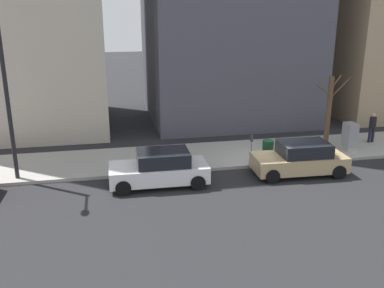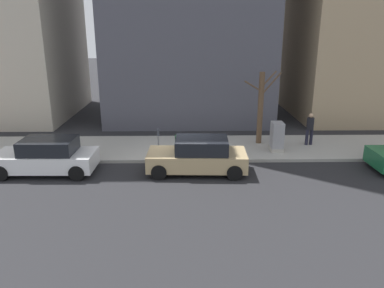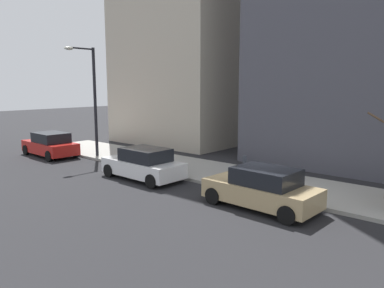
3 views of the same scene
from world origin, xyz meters
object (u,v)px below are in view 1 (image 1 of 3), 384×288
(parked_car_white, at_px, (160,169))
(bare_tree, at_px, (329,109))
(pedestrian_near_meter, at_px, (372,126))
(utility_box, at_px, (350,137))
(streetlamp, at_px, (5,93))
(parked_car_tan, at_px, (300,159))
(parking_meter, at_px, (251,146))
(trash_bin, at_px, (268,149))

(parked_car_white, relative_size, bare_tree, 1.12)
(bare_tree, relative_size, pedestrian_near_meter, 2.27)
(utility_box, distance_m, streetlamp, 16.88)
(bare_tree, bearing_deg, parked_car_tan, 138.24)
(parked_car_white, bearing_deg, parking_meter, -70.67)
(utility_box, bearing_deg, bare_tree, 25.33)
(streetlamp, height_order, pedestrian_near_meter, streetlamp)
(parked_car_tan, xyz_separation_m, trash_bin, (2.04, 0.77, -0.14))
(parked_car_tan, relative_size, pedestrian_near_meter, 2.57)
(parked_car_tan, relative_size, bare_tree, 1.13)
(streetlamp, height_order, bare_tree, streetlamp)
(parked_car_white, distance_m, utility_box, 10.69)
(bare_tree, distance_m, pedestrian_near_meter, 2.74)
(parked_car_tan, height_order, bare_tree, bare_tree)
(parking_meter, distance_m, bare_tree, 5.68)
(parking_meter, xyz_separation_m, pedestrian_near_meter, (1.76, -7.66, 0.11))
(bare_tree, height_order, trash_bin, bare_tree)
(parked_car_white, relative_size, trash_bin, 4.70)
(utility_box, xyz_separation_m, trash_bin, (-0.40, 4.72, -0.25))
(parked_car_white, bearing_deg, trash_bin, -69.72)
(parked_car_tan, distance_m, utility_box, 4.65)
(streetlamp, relative_size, bare_tree, 1.73)
(parked_car_tan, distance_m, bare_tree, 5.19)
(parked_car_white, relative_size, pedestrian_near_meter, 2.55)
(parking_meter, bearing_deg, parked_car_white, 108.41)
(parking_meter, distance_m, pedestrian_near_meter, 7.86)
(parked_car_white, height_order, trash_bin, parked_car_white)
(parking_meter, relative_size, streetlamp, 0.21)
(parked_car_tan, bearing_deg, trash_bin, 22.68)
(parked_car_tan, distance_m, pedestrian_near_meter, 6.76)
(parking_meter, height_order, streetlamp, streetlamp)
(trash_bin, bearing_deg, utility_box, -85.15)
(streetlamp, xyz_separation_m, pedestrian_near_meter, (1.93, -18.45, -2.93))
(parked_car_white, xyz_separation_m, parking_meter, (1.55, -4.66, 0.24))
(parking_meter, height_order, trash_bin, parking_meter)
(parking_meter, height_order, pedestrian_near_meter, pedestrian_near_meter)
(parked_car_white, bearing_deg, bare_tree, -68.41)
(utility_box, distance_m, pedestrian_near_meter, 2.13)
(pedestrian_near_meter, bearing_deg, parked_car_tan, 20.73)
(parked_car_white, distance_m, pedestrian_near_meter, 12.76)
(utility_box, height_order, pedestrian_near_meter, pedestrian_near_meter)
(trash_bin, distance_m, pedestrian_near_meter, 6.77)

